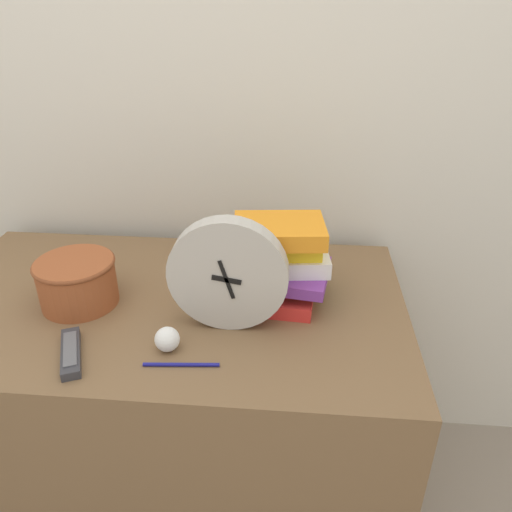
% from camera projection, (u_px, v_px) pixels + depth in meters
% --- Properties ---
extents(wall_back, '(6.00, 0.04, 2.40)m').
position_uv_depth(wall_back, '(187.00, 85.00, 1.39)').
color(wall_back, silver).
rests_on(wall_back, ground_plane).
extents(desk, '(1.19, 0.69, 0.76)m').
position_uv_depth(desk, '(176.00, 411.00, 1.42)').
color(desk, brown).
rests_on(desk, ground_plane).
extents(desk_clock, '(0.27, 0.05, 0.27)m').
position_uv_depth(desk_clock, '(228.00, 275.00, 1.08)').
color(desk_clock, '#B7B2A8').
rests_on(desk_clock, desk).
extents(book_stack, '(0.25, 0.21, 0.21)m').
position_uv_depth(book_stack, '(280.00, 260.00, 1.20)').
color(book_stack, red).
rests_on(book_stack, desk).
extents(basket, '(0.19, 0.19, 0.12)m').
position_uv_depth(basket, '(77.00, 280.00, 1.20)').
color(basket, '#994C28').
rests_on(basket, desk).
extents(tv_remote, '(0.10, 0.16, 0.02)m').
position_uv_depth(tv_remote, '(71.00, 353.00, 1.04)').
color(tv_remote, '#333338').
rests_on(tv_remote, desk).
extents(crumpled_paper_ball, '(0.05, 0.05, 0.05)m').
position_uv_depth(crumpled_paper_ball, '(167.00, 339.00, 1.06)').
color(crumpled_paper_ball, white).
rests_on(crumpled_paper_ball, desk).
extents(pen, '(0.16, 0.02, 0.01)m').
position_uv_depth(pen, '(181.00, 365.00, 1.02)').
color(pen, navy).
rests_on(pen, desk).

